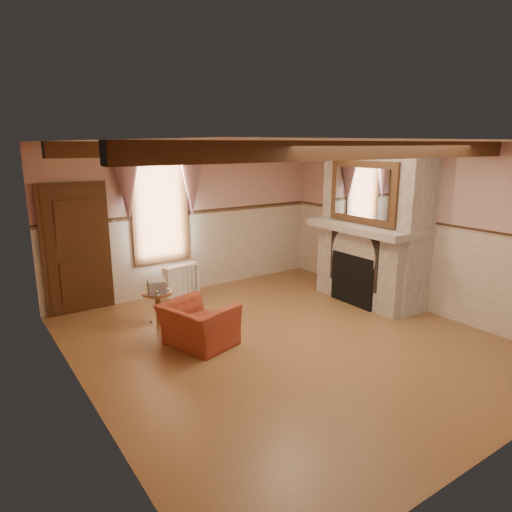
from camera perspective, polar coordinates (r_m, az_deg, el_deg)
floor at (r=6.69m, az=3.78°, el=-10.63°), size 5.50×6.00×0.01m
ceiling at (r=6.09m, az=4.20°, el=14.11°), size 5.50×6.00×0.01m
wall_back at (r=8.75m, az=-8.31°, el=4.71°), size 5.50×0.02×2.80m
wall_front at (r=4.40m, az=29.09°, el=-6.11°), size 5.50×0.02×2.80m
wall_left at (r=5.07m, az=-21.27°, el=-2.79°), size 0.02×6.00×2.80m
wall_right at (r=8.21m, az=19.27°, el=3.47°), size 0.02×6.00×2.80m
wainscot at (r=6.42m, az=3.88°, el=-4.52°), size 5.50×6.00×1.50m
chair_rail at (r=6.22m, az=3.99°, el=2.05°), size 5.50×6.00×0.08m
firebox at (r=8.23m, az=12.26°, el=-2.84°), size 0.20×0.95×0.90m
armchair at (r=6.50m, az=-7.22°, el=-8.52°), size 1.06×1.14×0.61m
side_table at (r=7.32m, az=-12.12°, el=-6.39°), size 0.62×0.62×0.55m
book_stack at (r=7.16m, az=-12.32°, el=-3.69°), size 0.34×0.38×0.20m
radiator at (r=8.58m, az=-9.31°, el=-3.05°), size 0.72×0.31×0.60m
bowl at (r=8.17m, az=13.86°, el=4.26°), size 0.35×0.35×0.09m
mantel_clock at (r=8.72m, az=9.90°, el=5.42°), size 0.14×0.24×0.20m
oil_lamp at (r=8.33m, az=12.60°, el=5.18°), size 0.11×0.11×0.28m
candle_red at (r=7.85m, az=16.63°, el=3.97°), size 0.06×0.06×0.16m
jar_yellow at (r=7.91m, az=16.08°, el=3.93°), size 0.06×0.06×0.12m
fireplace at (r=8.32m, az=14.62°, el=3.94°), size 0.85×2.00×2.80m
mantel at (r=8.20m, az=13.77°, el=3.56°), size 1.05×2.05×0.12m
overmantel_mirror at (r=7.98m, az=13.12°, el=7.75°), size 0.06×1.44×1.04m
door at (r=8.08m, az=-21.49°, el=0.59°), size 1.10×0.10×2.10m
window at (r=8.45m, az=-11.94°, el=5.94°), size 1.06×0.08×2.02m
window_drapes at (r=8.30m, az=-11.91°, el=9.98°), size 1.30×0.14×1.40m
ceiling_beam_front at (r=5.20m, az=12.63°, el=12.76°), size 5.50×0.18×0.20m
ceiling_beam_back at (r=7.07m, az=-2.03°, el=13.29°), size 5.50×0.18×0.20m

